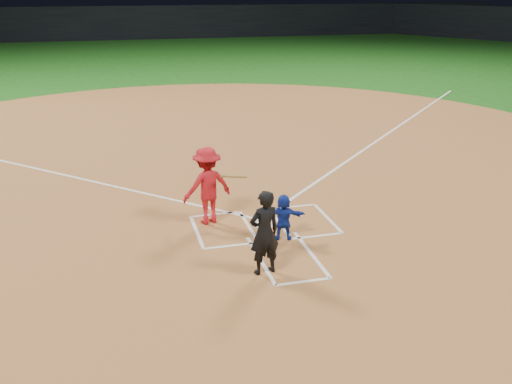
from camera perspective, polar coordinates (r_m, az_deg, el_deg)
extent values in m
plane|color=#144F13|center=(13.36, 0.81, -3.34)|extent=(120.00, 120.00, 0.00)
cylinder|color=#945C30|center=(18.87, -4.05, 3.76)|extent=(28.00, 28.00, 0.01)
cube|color=black|center=(60.01, -11.99, 16.25)|extent=(80.00, 1.20, 3.20)
cylinder|color=silver|center=(13.36, 0.81, -3.26)|extent=(0.60, 0.60, 0.02)
imported|color=#142DA3|center=(12.46, 2.76, -2.52)|extent=(1.01, 0.53, 1.04)
imported|color=black|center=(10.88, 0.84, -4.08)|extent=(0.69, 0.53, 1.70)
cube|color=white|center=(13.98, -4.07, -2.23)|extent=(1.22, 0.08, 0.01)
cube|color=white|center=(12.34, -2.46, -5.38)|extent=(1.22, 0.08, 0.01)
cube|color=white|center=(13.27, -0.73, -3.44)|extent=(0.08, 1.83, 0.01)
cube|color=white|center=(13.06, -5.95, -3.97)|extent=(0.08, 1.83, 0.01)
cube|color=white|center=(14.43, 3.60, -1.48)|extent=(1.22, 0.08, 0.01)
cube|color=white|center=(12.85, 6.13, -4.39)|extent=(1.22, 0.08, 0.01)
cube|color=white|center=(13.45, 2.33, -3.12)|extent=(0.08, 1.83, 0.01)
cube|color=white|center=(13.83, 7.18, -2.59)|extent=(0.08, 1.83, 0.01)
cube|color=white|center=(11.74, 0.43, -6.76)|extent=(0.08, 2.20, 0.01)
cube|color=white|center=(12.05, 5.52, -6.12)|extent=(0.08, 2.20, 0.01)
cube|color=white|center=(10.96, 4.76, -8.93)|extent=(1.10, 0.08, 0.01)
cube|color=white|center=(22.43, 13.38, 5.94)|extent=(14.21, 14.21, 0.01)
imported|color=red|center=(13.22, -4.89, 0.64)|extent=(1.32, 0.97, 1.83)
cylinder|color=#A77E3D|center=(13.12, -2.23, 1.57)|extent=(0.74, 0.50, 0.28)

